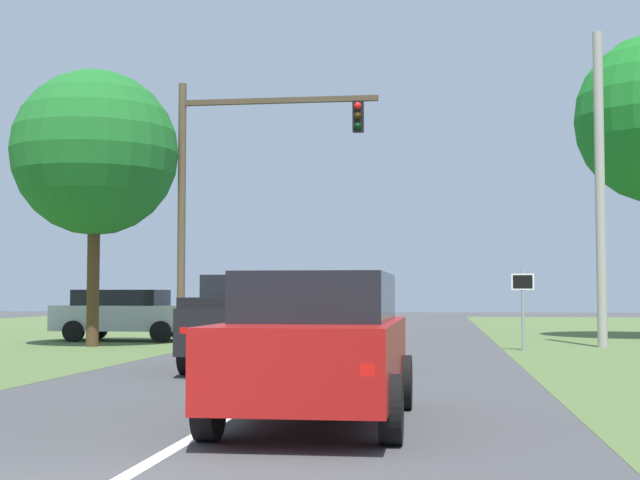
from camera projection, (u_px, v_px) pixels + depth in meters
name	position (u px, v px, depth m)	size (l,w,h in m)	color
ground_plane	(302.00, 375.00, 17.64)	(120.00, 120.00, 0.00)	#424244
red_suv_near	(318.00, 343.00, 11.12)	(2.14, 4.73, 1.79)	#9E1411
pickup_truck_lead	(256.00, 321.00, 19.03)	(2.32, 5.28, 1.91)	black
traffic_light	(229.00, 175.00, 27.72)	(6.04, 0.40, 7.89)	brown
keep_moving_sign	(523.00, 298.00, 25.00)	(0.60, 0.09, 2.21)	gray
crossing_suv_far	(126.00, 314.00, 30.32)	(4.72, 2.26, 1.66)	silver
utility_pole_right	(600.00, 188.00, 26.83)	(0.28, 0.28, 9.17)	#9E998E
extra_tree_1	(95.00, 153.00, 27.25)	(4.86, 4.86, 8.11)	#4C351E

